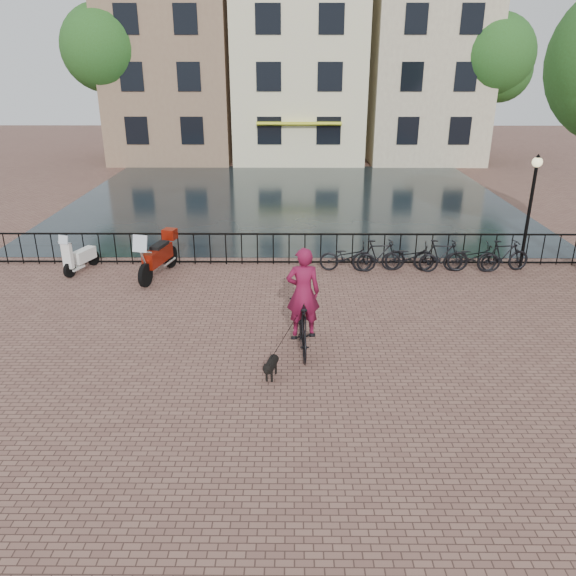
{
  "coord_description": "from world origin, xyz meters",
  "views": [
    {
      "loc": [
        0.08,
        -8.88,
        6.0
      ],
      "look_at": [
        0.0,
        3.0,
        1.2
      ],
      "focal_mm": 35.0,
      "sensor_mm": 36.0,
      "label": 1
    }
  ],
  "objects_px": {
    "motorcycle": "(157,251)",
    "scooter": "(80,250)",
    "lamp_post": "(532,194)",
    "dog": "(271,367)",
    "cyclist": "(303,306)"
  },
  "relations": [
    {
      "from": "lamp_post",
      "to": "scooter",
      "type": "relative_size",
      "value": 2.29
    },
    {
      "from": "motorcycle",
      "to": "scooter",
      "type": "relative_size",
      "value": 1.52
    },
    {
      "from": "dog",
      "to": "motorcycle",
      "type": "height_order",
      "value": "motorcycle"
    },
    {
      "from": "lamp_post",
      "to": "dog",
      "type": "distance_m",
      "value": 10.19
    },
    {
      "from": "lamp_post",
      "to": "scooter",
      "type": "xyz_separation_m",
      "value": [
        -13.57,
        -0.26,
        -1.7
      ]
    },
    {
      "from": "cyclist",
      "to": "motorcycle",
      "type": "height_order",
      "value": "cyclist"
    },
    {
      "from": "dog",
      "to": "scooter",
      "type": "distance_m",
      "value": 8.71
    },
    {
      "from": "cyclist",
      "to": "dog",
      "type": "xyz_separation_m",
      "value": [
        -0.66,
        -1.19,
        -0.82
      ]
    },
    {
      "from": "lamp_post",
      "to": "scooter",
      "type": "height_order",
      "value": "lamp_post"
    },
    {
      "from": "dog",
      "to": "scooter",
      "type": "relative_size",
      "value": 0.5
    },
    {
      "from": "dog",
      "to": "scooter",
      "type": "height_order",
      "value": "scooter"
    },
    {
      "from": "motorcycle",
      "to": "dog",
      "type": "bearing_deg",
      "value": -45.01
    },
    {
      "from": "cyclist",
      "to": "scooter",
      "type": "height_order",
      "value": "cyclist"
    },
    {
      "from": "motorcycle",
      "to": "scooter",
      "type": "bearing_deg",
      "value": -176.87
    },
    {
      "from": "lamp_post",
      "to": "motorcycle",
      "type": "xyz_separation_m",
      "value": [
        -11.1,
        -0.71,
        -1.58
      ]
    }
  ]
}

